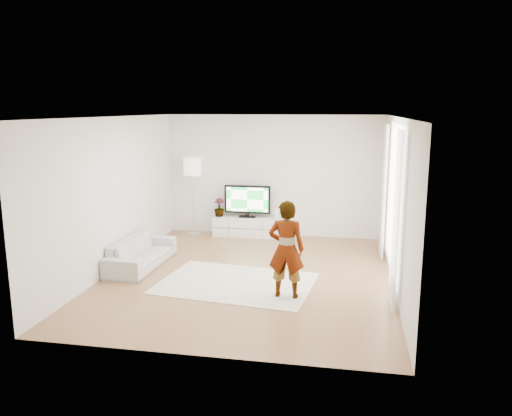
% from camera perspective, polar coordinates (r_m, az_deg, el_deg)
% --- Properties ---
extents(floor, '(6.00, 6.00, 0.00)m').
position_cam_1_polar(floor, '(9.02, -0.87, -7.73)').
color(floor, '#A17348').
rests_on(floor, ground).
extents(ceiling, '(6.00, 6.00, 0.00)m').
position_cam_1_polar(ceiling, '(8.52, -0.93, 10.36)').
color(ceiling, white).
rests_on(ceiling, wall_back).
extents(wall_left, '(0.02, 6.00, 2.80)m').
position_cam_1_polar(wall_left, '(9.47, -15.92, 1.51)').
color(wall_left, silver).
rests_on(wall_left, floor).
extents(wall_right, '(0.02, 6.00, 2.80)m').
position_cam_1_polar(wall_right, '(8.54, 15.79, 0.47)').
color(wall_right, silver).
rests_on(wall_right, floor).
extents(wall_back, '(5.00, 0.02, 2.80)m').
position_cam_1_polar(wall_back, '(11.58, 2.01, 3.68)').
color(wall_back, silver).
rests_on(wall_back, floor).
extents(wall_front, '(5.00, 0.02, 2.80)m').
position_cam_1_polar(wall_front, '(5.82, -6.71, -4.18)').
color(wall_front, silver).
rests_on(wall_front, floor).
extents(window, '(0.01, 2.60, 2.50)m').
position_cam_1_polar(window, '(8.82, 15.50, 1.16)').
color(window, white).
rests_on(window, wall_right).
extents(curtain_near, '(0.04, 0.70, 2.60)m').
position_cam_1_polar(curtain_near, '(7.56, 15.68, -1.29)').
color(curtain_near, white).
rests_on(curtain_near, floor).
extents(curtain_far, '(0.04, 0.70, 2.60)m').
position_cam_1_polar(curtain_far, '(10.11, 14.40, 1.90)').
color(curtain_far, white).
rests_on(curtain_far, floor).
extents(media_console, '(1.58, 0.45, 0.44)m').
position_cam_1_polar(media_console, '(11.67, -1.01, -2.14)').
color(media_console, white).
rests_on(media_console, floor).
extents(television, '(1.08, 0.21, 0.75)m').
position_cam_1_polar(television, '(11.56, -0.99, 0.92)').
color(television, black).
rests_on(television, media_console).
extents(game_console, '(0.08, 0.17, 0.22)m').
position_cam_1_polar(game_console, '(11.48, 2.37, -0.67)').
color(game_console, white).
rests_on(game_console, media_console).
extents(potted_plant, '(0.29, 0.29, 0.43)m').
position_cam_1_polar(potted_plant, '(11.72, -4.24, 0.07)').
color(potted_plant, '#3F7238').
rests_on(potted_plant, media_console).
extents(rug, '(2.76, 2.13, 0.01)m').
position_cam_1_polar(rug, '(8.64, -2.28, -8.57)').
color(rug, beige).
rests_on(rug, floor).
extents(player, '(0.57, 0.38, 1.55)m').
position_cam_1_polar(player, '(7.81, 3.48, -4.72)').
color(player, '#334772').
rests_on(player, rug).
extents(sofa, '(0.76, 1.86, 0.54)m').
position_cam_1_polar(sofa, '(9.70, -12.99, -4.97)').
color(sofa, '#B7B7B2').
rests_on(sofa, floor).
extents(floor_lamp, '(0.40, 0.40, 1.81)m').
position_cam_1_polar(floor_lamp, '(11.69, -7.29, 4.33)').
color(floor_lamp, silver).
rests_on(floor_lamp, floor).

